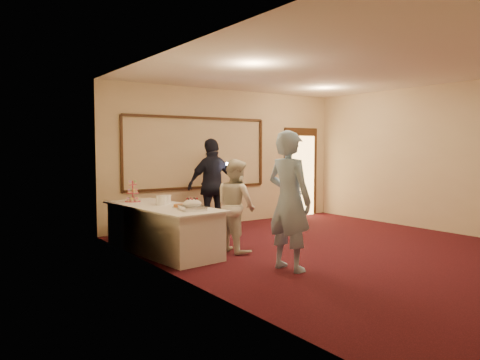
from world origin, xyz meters
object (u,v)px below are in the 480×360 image
object	(u,v)px
tart	(181,206)
man	(289,201)
woman	(236,205)
guest	(213,185)
cupcake_stand	(133,193)
plate_stack_a	(161,200)
plate_stack_b	(166,199)
pavlova_tray	(192,205)
buffet_table	(162,229)

from	to	relation	value
tart	man	world-z (taller)	man
woman	guest	distance (m)	1.88
cupcake_stand	plate_stack_a	xyz separation A→B (m)	(0.21, -0.72, -0.07)
plate_stack_b	tart	bearing A→B (deg)	-95.48
pavlova_tray	plate_stack_a	bearing A→B (deg)	98.05
buffet_table	tart	size ratio (longest dim) A/B	9.73
woman	pavlova_tray	bearing A→B (deg)	99.13
plate_stack_a	man	xyz separation A→B (m)	(0.96, -2.08, 0.13)
buffet_table	pavlova_tray	world-z (taller)	pavlova_tray
plate_stack_a	guest	xyz separation A→B (m)	(1.64, 1.07, 0.10)
plate_stack_a	tart	xyz separation A→B (m)	(0.10, -0.48, -0.05)
pavlova_tray	cupcake_stand	world-z (taller)	cupcake_stand
buffet_table	guest	xyz separation A→B (m)	(1.66, 1.15, 0.56)
cupcake_stand	guest	xyz separation A→B (m)	(1.84, 0.35, 0.04)
cupcake_stand	pavlova_tray	bearing A→B (deg)	-78.21
buffet_table	man	distance (m)	2.30
buffet_table	plate_stack_a	world-z (taller)	plate_stack_a
guest	pavlova_tray	bearing A→B (deg)	51.51
pavlova_tray	plate_stack_a	size ratio (longest dim) A/B	2.78
guest	tart	bearing A→B (deg)	45.41
buffet_table	plate_stack_a	size ratio (longest dim) A/B	13.44
man	woman	distance (m)	1.40
pavlova_tray	woman	world-z (taller)	woman
buffet_table	plate_stack_a	bearing A→B (deg)	71.93
pavlova_tray	plate_stack_b	bearing A→B (deg)	87.45
guest	woman	bearing A→B (deg)	70.53
plate_stack_a	pavlova_tray	bearing A→B (deg)	-81.95
buffet_table	tart	bearing A→B (deg)	-71.91
buffet_table	plate_stack_b	bearing A→B (deg)	52.97
plate_stack_b	man	distance (m)	2.39
pavlova_tray	buffet_table	bearing A→B (deg)	101.15
plate_stack_b	buffet_table	bearing A→B (deg)	-127.03
plate_stack_b	man	size ratio (longest dim) A/B	0.09
tart	man	size ratio (longest dim) A/B	0.13
cupcake_stand	woman	bearing A→B (deg)	-49.43
plate_stack_b	tart	distance (m)	0.65
buffet_table	woman	distance (m)	1.26
plate_stack_a	woman	size ratio (longest dim) A/B	0.12
plate_stack_b	woman	world-z (taller)	woman
plate_stack_a	woman	xyz separation A→B (m)	(1.01, -0.70, -0.08)
plate_stack_b	tart	size ratio (longest dim) A/B	0.66
tart	plate_stack_b	bearing A→B (deg)	84.52
pavlova_tray	plate_stack_b	size ratio (longest dim) A/B	3.04
woman	guest	world-z (taller)	guest
plate_stack_a	tart	size ratio (longest dim) A/B	0.72
pavlova_tray	tart	world-z (taller)	pavlova_tray
cupcake_stand	guest	size ratio (longest dim) A/B	0.21
buffet_table	guest	size ratio (longest dim) A/B	1.31
buffet_table	plate_stack_a	distance (m)	0.47
cupcake_stand	man	distance (m)	3.04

